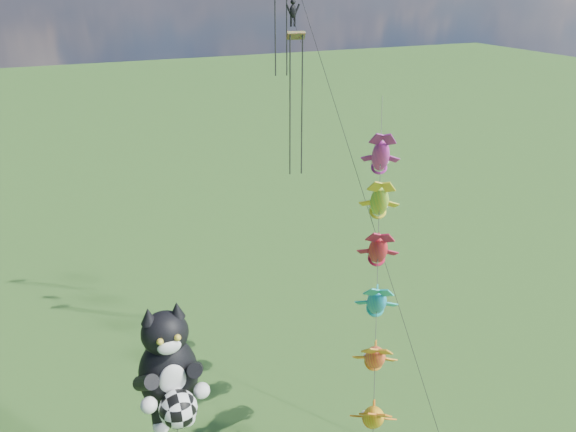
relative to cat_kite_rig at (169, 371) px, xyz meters
name	(u,v)px	position (x,y,z in m)	size (l,w,h in m)	color
cat_kite_rig	(169,371)	(0.00, 0.00, 0.00)	(2.62, 4.19, 11.32)	brown
fish_windsock_rig	(377,276)	(10.43, 2.00, 0.78)	(8.20, 13.82, 16.43)	brown
parafoil_rig	(297,37)	(10.73, 12.09, 10.78)	(2.88, 17.37, 24.68)	brown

